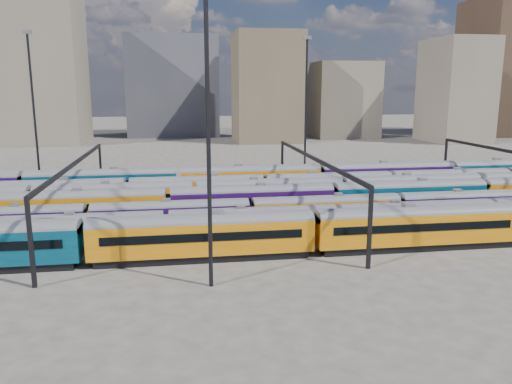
{
  "coord_description": "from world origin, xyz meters",
  "views": [
    {
      "loc": [
        -7.41,
        -62.7,
        16.74
      ],
      "look_at": [
        2.76,
        2.62,
        3.0
      ],
      "focal_mm": 35.0,
      "sensor_mm": 36.0,
      "label": 1
    }
  ],
  "objects": [
    {
      "name": "rake_1",
      "position": [
        10.08,
        -10.0,
        2.45
      ],
      "size": [
        113.77,
        2.78,
        4.66
      ],
      "color": "black",
      "rests_on": "ground"
    },
    {
      "name": "ground",
      "position": [
        0.0,
        0.0,
        0.0
      ],
      "size": [
        500.0,
        500.0,
        0.0
      ],
      "primitive_type": "plane",
      "color": "#48433D",
      "rests_on": "ground"
    },
    {
      "name": "skyline",
      "position": [
        104.75,
        105.73,
        20.83
      ],
      "size": [
        399.22,
        60.48,
        50.03
      ],
      "color": "#665B4C",
      "rests_on": "ground"
    },
    {
      "name": "rake_2",
      "position": [
        10.34,
        -5.0,
        2.42
      ],
      "size": [
        131.37,
        2.75,
        4.61
      ],
      "color": "black",
      "rests_on": "ground"
    },
    {
      "name": "rake_0",
      "position": [
        -5.33,
        -15.0,
        2.92
      ],
      "size": [
        157.75,
        3.29,
        5.56
      ],
      "color": "black",
      "rests_on": "ground"
    },
    {
      "name": "rake_3",
      "position": [
        1.9,
        0.0,
        2.79
      ],
      "size": [
        151.01,
        3.15,
        5.32
      ],
      "color": "black",
      "rests_on": "ground"
    },
    {
      "name": "mast_3",
      "position": [
        15.0,
        24.0,
        13.97
      ],
      "size": [
        1.4,
        0.5,
        25.6
      ],
      "color": "black",
      "rests_on": "ground"
    },
    {
      "name": "mast_1",
      "position": [
        -30.0,
        22.0,
        13.97
      ],
      "size": [
        1.4,
        0.5,
        25.6
      ],
      "color": "black",
      "rests_on": "ground"
    },
    {
      "name": "mast_2",
      "position": [
        -5.0,
        -22.0,
        13.97
      ],
      "size": [
        1.4,
        0.5,
        25.6
      ],
      "color": "black",
      "rests_on": "ground"
    },
    {
      "name": "rake_4",
      "position": [
        -5.52,
        5.0,
        2.73
      ],
      "size": [
        126.45,
        3.08,
        5.2
      ],
      "color": "black",
      "rests_on": "ground"
    },
    {
      "name": "gantry_2",
      "position": [
        10.0,
        0.0,
        6.79
      ],
      "size": [
        0.35,
        40.35,
        8.03
      ],
      "color": "black",
      "rests_on": "ground"
    },
    {
      "name": "rake_6",
      "position": [
        -7.64,
        15.0,
        2.96
      ],
      "size": [
        136.94,
        3.34,
        5.64
      ],
      "color": "black",
      "rests_on": "ground"
    },
    {
      "name": "gantry_1",
      "position": [
        -20.0,
        0.0,
        6.79
      ],
      "size": [
        0.35,
        40.35,
        8.03
      ],
      "color": "black",
      "rests_on": "ground"
    },
    {
      "name": "rake_5",
      "position": [
        -4.87,
        10.0,
        2.58
      ],
      "size": [
        139.8,
        2.92,
        4.91
      ],
      "color": "black",
      "rests_on": "ground"
    }
  ]
}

